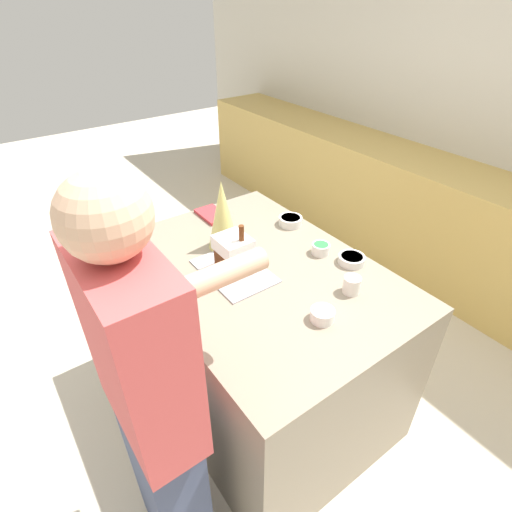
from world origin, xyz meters
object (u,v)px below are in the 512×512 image
baking_tray (234,271)px  decorative_tree (223,215)px  mug (352,285)px  gingerbread_house (233,253)px  person (153,407)px  candy_bowl_center_rear (321,248)px  candy_bowl_behind_tray (352,259)px  candy_bowl_near_tray_left (322,315)px  cookbook (212,215)px  candy_bowl_near_tray_right (290,220)px

baking_tray → decorative_tree: bearing=159.5°
baking_tray → mug: (0.43, 0.34, 0.04)m
gingerbread_house → person: (0.44, -0.61, -0.14)m
candy_bowl_center_rear → person: 1.10m
gingerbread_house → candy_bowl_behind_tray: bearing=61.4°
gingerbread_house → candy_bowl_behind_tray: 0.58m
candy_bowl_center_rear → candy_bowl_near_tray_left: 0.49m
baking_tray → gingerbread_house: gingerbread_house is taller
baking_tray → gingerbread_house: 0.10m
person → gingerbread_house: bearing=125.6°
gingerbread_house → person: size_ratio=0.15×
decorative_tree → person: bearing=-46.6°
baking_tray → cookbook: bearing=159.8°
candy_bowl_behind_tray → decorative_tree: bearing=-139.2°
candy_bowl_near_tray_left → cookbook: bearing=175.0°
baking_tray → gingerbread_house: bearing=29.5°
baking_tray → decorative_tree: 0.29m
candy_bowl_near_tray_right → cookbook: 0.46m
candy_bowl_center_rear → person: person is taller
candy_bowl_center_rear → candy_bowl_near_tray_left: bearing=-42.9°
gingerbread_house → candy_bowl_center_rear: gingerbread_house is taller
baking_tray → mug: 0.55m
decorative_tree → candy_bowl_near_tray_left: size_ratio=3.68×
candy_bowl_near_tray_right → decorative_tree: bearing=-93.7°
mug → person: bearing=-89.6°
decorative_tree → candy_bowl_near_tray_left: 0.72m
candy_bowl_near_tray_right → candy_bowl_near_tray_left: bearing=-30.6°
candy_bowl_near_tray_right → cookbook: (-0.35, -0.31, -0.02)m
mug → person: person is taller
mug → cookbook: bearing=-171.7°
candy_bowl_behind_tray → person: 1.13m
candy_bowl_near_tray_left → candy_bowl_center_rear: bearing=137.1°
candy_bowl_behind_tray → candy_bowl_near_tray_left: size_ratio=1.31×
candy_bowl_center_rear → cookbook: (-0.66, -0.24, -0.02)m
baking_tray → cookbook: (-0.53, 0.20, 0.01)m
candy_bowl_behind_tray → cookbook: (-0.81, -0.31, -0.01)m
candy_bowl_behind_tray → candy_bowl_near_tray_right: bearing=179.9°
candy_bowl_behind_tray → candy_bowl_center_rear: (-0.15, -0.06, 0.01)m
candy_bowl_center_rear → mug: size_ratio=1.13×
candy_bowl_center_rear → mug: bearing=-18.9°
decorative_tree → cookbook: decorative_tree is taller
candy_bowl_behind_tray → cookbook: size_ratio=0.62×
baking_tray → candy_bowl_near_tray_left: candy_bowl_near_tray_left is taller
mug → gingerbread_house: bearing=-142.0°
baking_tray → person: bearing=-54.4°
mug → baking_tray: bearing=-142.0°
mug → person: 0.95m
candy_bowl_near_tray_left → mug: 0.24m
candy_bowl_behind_tray → mug: mug is taller
candy_bowl_near_tray_right → person: (0.63, -1.12, -0.06)m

